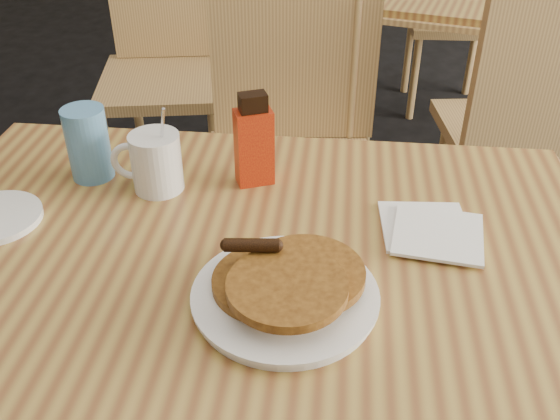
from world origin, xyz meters
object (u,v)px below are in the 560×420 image
object	(u,v)px
chair_neighbor_near	(536,115)
chair_wall_extra	(171,39)
syrup_bottle	(254,143)
neighbor_table	(493,5)
coffee_mug	(155,161)
chair_main_far	(291,121)
main_table	(247,265)
blue_tumbler	(88,144)
pancake_plate	(286,289)

from	to	relation	value
chair_neighbor_near	chair_wall_extra	bearing A→B (deg)	151.35
chair_wall_extra	syrup_bottle	world-z (taller)	chair_wall_extra
neighbor_table	coffee_mug	bearing A→B (deg)	-122.65
coffee_mug	chair_wall_extra	bearing A→B (deg)	91.10
chair_wall_extra	chair_main_far	bearing A→B (deg)	-60.91
chair_main_far	chair_neighbor_near	bearing A→B (deg)	5.62
neighbor_table	chair_wall_extra	xyz separation A→B (m)	(-1.17, -0.25, -0.08)
main_table	blue_tumbler	size ratio (longest dim) A/B	8.79
syrup_bottle	chair_neighbor_near	bearing A→B (deg)	21.21
neighbor_table	coffee_mug	distance (m)	1.70
neighbor_table	chair_wall_extra	distance (m)	1.20
chair_neighbor_near	coffee_mug	size ratio (longest dim) A/B	5.73
pancake_plate	chair_wall_extra	bearing A→B (deg)	109.45
blue_tumbler	chair_wall_extra	bearing A→B (deg)	95.94
chair_wall_extra	blue_tumbler	distance (m)	1.17
neighbor_table	pancake_plate	distance (m)	1.85
chair_wall_extra	pancake_plate	distance (m)	1.57
coffee_mug	blue_tumbler	bearing A→B (deg)	154.94
neighbor_table	chair_wall_extra	bearing A→B (deg)	-167.77
main_table	pancake_plate	bearing A→B (deg)	-59.56
main_table	coffee_mug	xyz separation A→B (m)	(-0.19, 0.17, 0.10)
pancake_plate	coffee_mug	size ratio (longest dim) A/B	1.58
syrup_bottle	pancake_plate	bearing A→B (deg)	-96.70
main_table	neighbor_table	xyz separation A→B (m)	(0.73, 1.60, -0.00)
chair_neighbor_near	chair_main_far	bearing A→B (deg)	-176.34
main_table	chair_neighbor_near	xyz separation A→B (m)	(0.72, 0.87, -0.11)
chair_neighbor_near	syrup_bottle	xyz separation A→B (m)	(-0.73, -0.66, 0.23)
chair_wall_extra	syrup_bottle	size ratio (longest dim) A/B	5.77
chair_neighbor_near	chair_wall_extra	distance (m)	1.26
main_table	neighbor_table	distance (m)	1.76
neighbor_table	chair_neighbor_near	bearing A→B (deg)	-90.26
chair_neighbor_near	syrup_bottle	world-z (taller)	chair_neighbor_near
neighbor_table	chair_main_far	xyz separation A→B (m)	(-0.70, -0.86, -0.09)
chair_main_far	pancake_plate	size ratio (longest dim) A/B	3.71
pancake_plate	blue_tumbler	world-z (taller)	blue_tumbler
chair_main_far	syrup_bottle	size ratio (longest dim) A/B	5.66
neighbor_table	syrup_bottle	distance (m)	1.58
chair_neighbor_near	blue_tumbler	xyz separation A→B (m)	(-1.05, -0.67, 0.22)
main_table	pancake_plate	xyz separation A→B (m)	(0.08, -0.13, 0.07)
chair_wall_extra	main_table	bearing A→B (deg)	-80.79
chair_main_far	blue_tumbler	bearing A→B (deg)	-127.54
syrup_bottle	main_table	bearing A→B (deg)	-108.60
chair_main_far	coffee_mug	world-z (taller)	chair_main_far
syrup_bottle	blue_tumbler	distance (m)	0.32
chair_neighbor_near	main_table	bearing A→B (deg)	-136.34
main_table	neighbor_table	bearing A→B (deg)	65.51
neighbor_table	chair_main_far	world-z (taller)	chair_main_far
neighbor_table	main_table	bearing A→B (deg)	-114.49
neighbor_table	chair_neighbor_near	size ratio (longest dim) A/B	1.27
pancake_plate	coffee_mug	distance (m)	0.40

